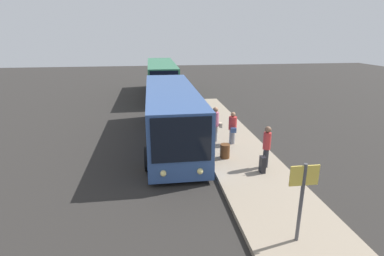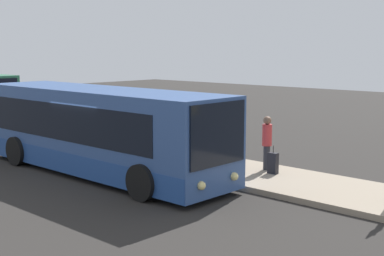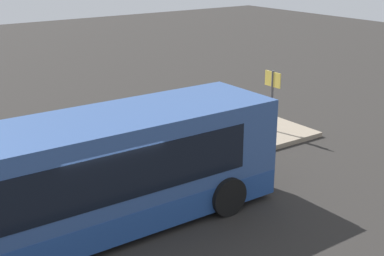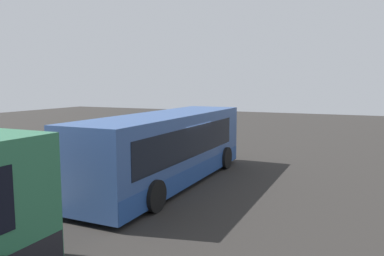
# 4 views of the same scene
# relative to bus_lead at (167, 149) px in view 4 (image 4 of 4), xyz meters

# --- Properties ---
(ground) EXTENTS (80.00, 80.00, 0.00)m
(ground) POSITION_rel_bus_lead_xyz_m (0.39, -0.15, -1.44)
(ground) COLOR #2B2826
(platform) EXTENTS (20.00, 3.15, 0.17)m
(platform) POSITION_rel_bus_lead_xyz_m (0.39, 3.03, -1.35)
(platform) COLOR gray
(platform) RESTS_ON ground
(bus_lead) EXTENTS (10.62, 2.83, 2.89)m
(bus_lead) POSITION_rel_bus_lead_xyz_m (0.00, 0.00, 0.00)
(bus_lead) COLOR #33518C
(bus_lead) RESTS_ON ground
(passenger_boarding) EXTENTS (0.38, 0.55, 1.86)m
(passenger_boarding) POSITION_rel_bus_lead_xyz_m (0.95, 2.22, -0.24)
(passenger_boarding) COLOR gray
(passenger_boarding) RESTS_ON platform
(passenger_waiting) EXTENTS (0.33, 0.33, 1.82)m
(passenger_waiting) POSITION_rel_bus_lead_xyz_m (4.34, 3.68, -0.25)
(passenger_waiting) COLOR #2D2D33
(passenger_waiting) RESTS_ON platform
(passenger_with_bags) EXTENTS (0.62, 0.45, 1.67)m
(passenger_with_bags) POSITION_rel_bus_lead_xyz_m (1.38, 3.03, -0.38)
(passenger_with_bags) COLOR gray
(passenger_with_bags) RESTS_ON platform
(suitcase) EXTENTS (0.33, 0.19, 0.93)m
(suitcase) POSITION_rel_bus_lead_xyz_m (4.81, 3.37, -0.92)
(suitcase) COLOR black
(suitcase) RESTS_ON platform
(sign_post) EXTENTS (0.10, 0.79, 2.30)m
(sign_post) POSITION_rel_bus_lead_xyz_m (9.00, 2.80, 0.24)
(sign_post) COLOR #4C4C51
(sign_post) RESTS_ON platform
(trash_bin) EXTENTS (0.44, 0.44, 0.65)m
(trash_bin) POSITION_rel_bus_lead_xyz_m (3.14, 2.21, -0.94)
(trash_bin) COLOR #593319
(trash_bin) RESTS_ON platform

